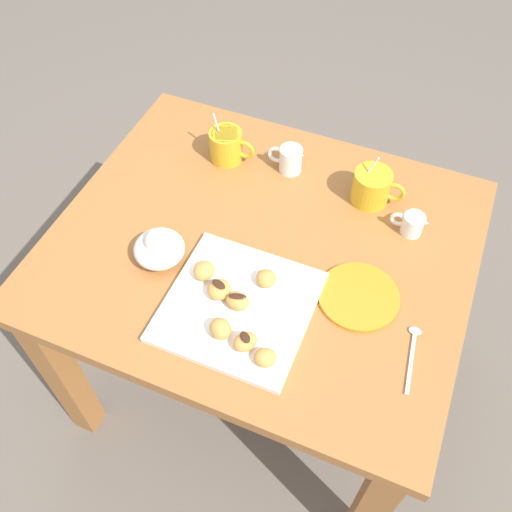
# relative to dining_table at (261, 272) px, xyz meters

# --- Properties ---
(ground_plane) EXTENTS (8.00, 8.00, 0.00)m
(ground_plane) POSITION_rel_dining_table_xyz_m (0.00, 0.00, -0.58)
(ground_plane) COLOR #665B51
(dining_table) EXTENTS (1.00, 0.85, 0.70)m
(dining_table) POSITION_rel_dining_table_xyz_m (0.00, 0.00, 0.00)
(dining_table) COLOR #A36633
(dining_table) RESTS_ON ground_plane
(pastry_plate_square) EXTENTS (0.31, 0.31, 0.02)m
(pastry_plate_square) POSITION_rel_dining_table_xyz_m (0.02, -0.19, 0.13)
(pastry_plate_square) COLOR white
(pastry_plate_square) RESTS_ON dining_table
(coffee_mug_mustard_left) EXTENTS (0.13, 0.09, 0.13)m
(coffee_mug_mustard_left) POSITION_rel_dining_table_xyz_m (-0.20, 0.24, 0.17)
(coffee_mug_mustard_left) COLOR gold
(coffee_mug_mustard_left) RESTS_ON dining_table
(coffee_mug_mustard_right) EXTENTS (0.13, 0.10, 0.13)m
(coffee_mug_mustard_right) POSITION_rel_dining_table_xyz_m (0.20, 0.24, 0.17)
(coffee_mug_mustard_right) COLOR gold
(coffee_mug_mustard_right) RESTS_ON dining_table
(cream_pitcher_white) EXTENTS (0.10, 0.06, 0.07)m
(cream_pitcher_white) POSITION_rel_dining_table_xyz_m (-0.03, 0.26, 0.16)
(cream_pitcher_white) COLOR white
(cream_pitcher_white) RESTS_ON dining_table
(ice_cream_bowl) EXTENTS (0.12, 0.12, 0.09)m
(ice_cream_bowl) POSITION_rel_dining_table_xyz_m (-0.20, -0.13, 0.16)
(ice_cream_bowl) COLOR white
(ice_cream_bowl) RESTS_ON dining_table
(chocolate_sauce_pitcher) EXTENTS (0.09, 0.05, 0.06)m
(chocolate_sauce_pitcher) POSITION_rel_dining_table_xyz_m (0.32, 0.17, 0.15)
(chocolate_sauce_pitcher) COLOR white
(chocolate_sauce_pitcher) RESTS_ON dining_table
(saucer_orange_left) EXTENTS (0.18, 0.18, 0.01)m
(saucer_orange_left) POSITION_rel_dining_table_xyz_m (0.26, -0.06, 0.13)
(saucer_orange_left) COLOR orange
(saucer_orange_left) RESTS_ON dining_table
(loose_spoon_near_saucer) EXTENTS (0.03, 0.16, 0.01)m
(loose_spoon_near_saucer) POSITION_rel_dining_table_xyz_m (0.40, -0.15, 0.13)
(loose_spoon_near_saucer) COLOR silver
(loose_spoon_near_saucer) RESTS_ON dining_table
(beignet_0) EXTENTS (0.06, 0.06, 0.03)m
(beignet_0) POSITION_rel_dining_table_xyz_m (0.13, -0.30, 0.16)
(beignet_0) COLOR #D19347
(beignet_0) RESTS_ON pastry_plate_square
(beignet_1) EXTENTS (0.05, 0.06, 0.04)m
(beignet_1) POSITION_rel_dining_table_xyz_m (-0.02, -0.18, 0.16)
(beignet_1) COLOR #D19347
(beignet_1) RESTS_ON pastry_plate_square
(chocolate_drizzle_1) EXTENTS (0.04, 0.03, 0.00)m
(chocolate_drizzle_1) POSITION_rel_dining_table_xyz_m (-0.02, -0.18, 0.18)
(chocolate_drizzle_1) COLOR #381E11
(chocolate_drizzle_1) RESTS_ON beignet_1
(beignet_2) EXTENTS (0.06, 0.07, 0.03)m
(beignet_2) POSITION_rel_dining_table_xyz_m (0.08, -0.28, 0.16)
(beignet_2) COLOR #D19347
(beignet_2) RESTS_ON pastry_plate_square
(chocolate_drizzle_2) EXTENTS (0.03, 0.03, 0.00)m
(chocolate_drizzle_2) POSITION_rel_dining_table_xyz_m (0.08, -0.28, 0.18)
(chocolate_drizzle_2) COLOR #381E11
(chocolate_drizzle_2) RESTS_ON beignet_2
(beignet_3) EXTENTS (0.06, 0.06, 0.04)m
(beignet_3) POSITION_rel_dining_table_xyz_m (0.06, -0.12, 0.16)
(beignet_3) COLOR #D19347
(beignet_3) RESTS_ON pastry_plate_square
(beignet_4) EXTENTS (0.07, 0.06, 0.04)m
(beignet_4) POSITION_rel_dining_table_xyz_m (0.02, -0.27, 0.16)
(beignet_4) COLOR #D19347
(beignet_4) RESTS_ON pastry_plate_square
(beignet_5) EXTENTS (0.05, 0.05, 0.04)m
(beignet_5) POSITION_rel_dining_table_xyz_m (-0.08, -0.15, 0.16)
(beignet_5) COLOR #D19347
(beignet_5) RESTS_ON pastry_plate_square
(beignet_6) EXTENTS (0.06, 0.05, 0.03)m
(beignet_6) POSITION_rel_dining_table_xyz_m (0.02, -0.20, 0.16)
(beignet_6) COLOR #D19347
(beignet_6) RESTS_ON pastry_plate_square
(chocolate_drizzle_6) EXTENTS (0.04, 0.02, 0.00)m
(chocolate_drizzle_6) POSITION_rel_dining_table_xyz_m (0.02, -0.20, 0.17)
(chocolate_drizzle_6) COLOR #381E11
(chocolate_drizzle_6) RESTS_ON beignet_6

